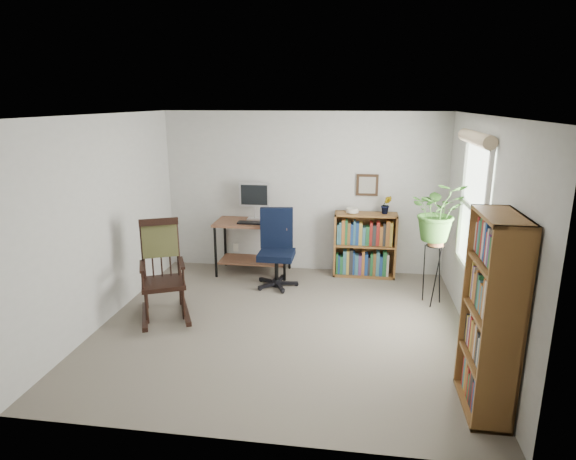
% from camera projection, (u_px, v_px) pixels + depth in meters
% --- Properties ---
extents(floor, '(4.20, 4.00, 0.00)m').
position_uv_depth(floor, '(283.00, 325.00, 5.63)').
color(floor, slate).
rests_on(floor, ground).
extents(ceiling, '(4.20, 4.00, 0.00)m').
position_uv_depth(ceiling, '(282.00, 115.00, 5.00)').
color(ceiling, silver).
rests_on(ceiling, ground).
extents(wall_back, '(4.20, 0.00, 2.40)m').
position_uv_depth(wall_back, '(303.00, 193.00, 7.23)').
color(wall_back, beige).
rests_on(wall_back, ground).
extents(wall_front, '(4.20, 0.00, 2.40)m').
position_uv_depth(wall_front, '(239.00, 297.00, 3.41)').
color(wall_front, beige).
rests_on(wall_front, ground).
extents(wall_left, '(0.00, 4.00, 2.40)m').
position_uv_depth(wall_left, '(105.00, 220.00, 5.61)').
color(wall_left, beige).
rests_on(wall_left, ground).
extents(wall_right, '(0.00, 4.00, 2.40)m').
position_uv_depth(wall_right, '(481.00, 234.00, 5.02)').
color(wall_right, beige).
rests_on(wall_right, ground).
extents(window, '(0.12, 1.20, 1.50)m').
position_uv_depth(window, '(473.00, 209.00, 5.26)').
color(window, silver).
rests_on(window, wall_right).
extents(desk, '(1.12, 0.61, 0.80)m').
position_uv_depth(desk, '(253.00, 247.00, 7.25)').
color(desk, brown).
rests_on(desk, floor).
extents(monitor, '(0.46, 0.16, 0.56)m').
position_uv_depth(monitor, '(255.00, 201.00, 7.20)').
color(monitor, silver).
rests_on(monitor, desk).
extents(keyboard, '(0.40, 0.15, 0.02)m').
position_uv_depth(keyboard, '(251.00, 223.00, 7.02)').
color(keyboard, black).
rests_on(keyboard, desk).
extents(office_chair, '(0.69, 0.69, 1.11)m').
position_uv_depth(office_chair, '(276.00, 249.00, 6.67)').
color(office_chair, black).
rests_on(office_chair, floor).
extents(rocking_chair, '(1.00, 1.21, 1.21)m').
position_uv_depth(rocking_chair, '(162.00, 270.00, 5.69)').
color(rocking_chair, black).
rests_on(rocking_chair, floor).
extents(low_bookshelf, '(0.91, 0.30, 0.96)m').
position_uv_depth(low_bookshelf, '(365.00, 245.00, 7.11)').
color(low_bookshelf, brown).
rests_on(low_bookshelf, floor).
extents(tall_bookshelf, '(0.32, 0.74, 1.70)m').
position_uv_depth(tall_bookshelf, '(491.00, 316.00, 3.92)').
color(tall_bookshelf, brown).
rests_on(tall_bookshelf, floor).
extents(plant_stand, '(0.29, 0.29, 0.92)m').
position_uv_depth(plant_stand, '(433.00, 270.00, 6.12)').
color(plant_stand, black).
rests_on(plant_stand, floor).
extents(spider_plant, '(1.69, 1.88, 1.46)m').
position_uv_depth(spider_plant, '(441.00, 183.00, 5.83)').
color(spider_plant, '#356724').
rests_on(spider_plant, plant_stand).
extents(potted_plant_small, '(0.13, 0.24, 0.11)m').
position_uv_depth(potted_plant_small, '(386.00, 210.00, 6.94)').
color(potted_plant_small, '#356724').
rests_on(potted_plant_small, low_bookshelf).
extents(framed_picture, '(0.32, 0.04, 0.32)m').
position_uv_depth(framed_picture, '(367.00, 185.00, 7.03)').
color(framed_picture, black).
rests_on(framed_picture, wall_back).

